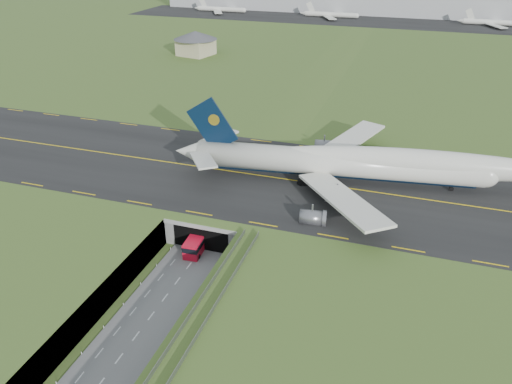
% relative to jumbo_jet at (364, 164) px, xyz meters
% --- Properties ---
extents(ground, '(900.00, 900.00, 0.00)m').
position_rel_jumbo_jet_xyz_m(ground, '(-28.31, -36.38, -11.20)').
color(ground, '#405D25').
rests_on(ground, ground).
extents(airfield_deck, '(800.00, 800.00, 6.00)m').
position_rel_jumbo_jet_xyz_m(airfield_deck, '(-28.31, -36.38, -8.20)').
color(airfield_deck, gray).
rests_on(airfield_deck, ground).
extents(trench_road, '(12.00, 75.00, 0.20)m').
position_rel_jumbo_jet_xyz_m(trench_road, '(-28.31, -43.88, -11.10)').
color(trench_road, slate).
rests_on(trench_road, ground).
extents(taxiway, '(800.00, 44.00, 0.18)m').
position_rel_jumbo_jet_xyz_m(taxiway, '(-28.31, -3.38, -5.11)').
color(taxiway, black).
rests_on(taxiway, airfield_deck).
extents(tunnel_portal, '(17.00, 22.30, 6.00)m').
position_rel_jumbo_jet_xyz_m(tunnel_portal, '(-28.31, -19.66, -7.86)').
color(tunnel_portal, gray).
rests_on(tunnel_portal, ground).
extents(guideway, '(3.00, 53.00, 7.05)m').
position_rel_jumbo_jet_xyz_m(guideway, '(-17.31, -55.49, -5.87)').
color(guideway, '#A8A8A3').
rests_on(guideway, ground).
extents(jumbo_jet, '(89.33, 57.95, 19.35)m').
position_rel_jumbo_jet_xyz_m(jumbo_jet, '(0.00, 0.00, 0.00)').
color(jumbo_jet, silver).
rests_on(jumbo_jet, ground).
extents(shuttle_tram, '(3.66, 8.47, 3.36)m').
position_rel_jumbo_jet_xyz_m(shuttle_tram, '(-29.09, -28.83, -9.36)').
color(shuttle_tram, red).
rests_on(shuttle_tram, ground).
extents(service_building, '(24.00, 24.00, 10.96)m').
position_rel_jumbo_jet_xyz_m(service_building, '(-91.83, 109.78, 1.29)').
color(service_building, '#BCB288').
rests_on(service_building, ground).
extents(cargo_terminal, '(320.00, 67.00, 15.60)m').
position_rel_jumbo_jet_xyz_m(cargo_terminal, '(-28.48, 263.04, 2.76)').
color(cargo_terminal, '#B2B2B2').
rests_on(cargo_terminal, ground).
extents(distant_hills, '(700.00, 91.00, 60.00)m').
position_rel_jumbo_jet_xyz_m(distant_hills, '(36.07, 393.62, -15.20)').
color(distant_hills, slate).
rests_on(distant_hills, ground).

